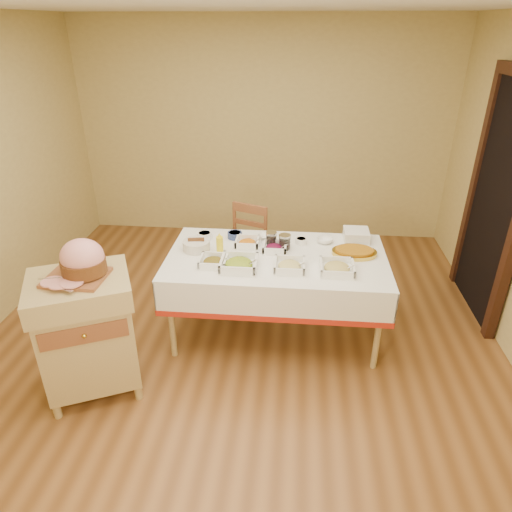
{
  "coord_description": "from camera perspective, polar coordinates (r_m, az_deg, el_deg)",
  "views": [
    {
      "loc": [
        0.44,
        -3.08,
        2.49
      ],
      "look_at": [
        0.14,
        0.2,
        0.8
      ],
      "focal_mm": 32.0,
      "sensor_mm": 36.0,
      "label": 1
    }
  ],
  "objects": [
    {
      "name": "serving_dish_b",
      "position": [
        3.59,
        -2.15,
        -0.96
      ],
      "size": [
        0.29,
        0.29,
        0.12
      ],
      "color": "white",
      "rests_on": "dining_table"
    },
    {
      "name": "bowl_small_imported",
      "position": [
        4.06,
        8.59,
        1.95
      ],
      "size": [
        0.15,
        0.15,
        0.04
      ],
      "primitive_type": "imported",
      "rotation": [
        0.0,
        0.0,
        -0.04
      ],
      "color": "white",
      "rests_on": "dining_table"
    },
    {
      "name": "preserve_jar_left",
      "position": [
        3.95,
        1.92,
        2.09
      ],
      "size": [
        0.1,
        0.1,
        0.12
      ],
      "color": "silver",
      "rests_on": "dining_table"
    },
    {
      "name": "serving_dish_d",
      "position": [
        3.6,
        10.09,
        -1.45
      ],
      "size": [
        0.26,
        0.26,
        0.1
      ],
      "color": "white",
      "rests_on": "dining_table"
    },
    {
      "name": "small_bowl_mid",
      "position": [
        4.1,
        -2.66,
        2.67
      ],
      "size": [
        0.13,
        0.13,
        0.06
      ],
      "color": "navy",
      "rests_on": "dining_table"
    },
    {
      "name": "ham_on_board",
      "position": [
        3.26,
        -20.95,
        -0.68
      ],
      "size": [
        0.42,
        0.4,
        0.27
      ],
      "color": "brown",
      "rests_on": "butcher_cart"
    },
    {
      "name": "room_shell",
      "position": [
        3.33,
        -2.67,
        6.17
      ],
      "size": [
        5.0,
        5.0,
        5.0
      ],
      "color": "brown",
      "rests_on": "ground"
    },
    {
      "name": "serving_dish_e",
      "position": [
        3.96,
        -1.08,
        1.7
      ],
      "size": [
        0.21,
        0.2,
        0.1
      ],
      "color": "white",
      "rests_on": "dining_table"
    },
    {
      "name": "mustard_bottle",
      "position": [
        3.82,
        -4.56,
        1.5
      ],
      "size": [
        0.06,
        0.06,
        0.18
      ],
      "color": "yellow",
      "rests_on": "dining_table"
    },
    {
      "name": "preserve_jar_right",
      "position": [
        3.89,
        3.61,
        1.68
      ],
      "size": [
        0.1,
        0.1,
        0.13
      ],
      "color": "silver",
      "rests_on": "dining_table"
    },
    {
      "name": "serving_dish_a",
      "position": [
        3.66,
        -5.34,
        -0.68
      ],
      "size": [
        0.22,
        0.22,
        0.1
      ],
      "color": "white",
      "rests_on": "dining_table"
    },
    {
      "name": "small_bowl_left",
      "position": [
        4.11,
        -6.44,
        2.58
      ],
      "size": [
        0.13,
        0.13,
        0.06
      ],
      "color": "white",
      "rests_on": "dining_table"
    },
    {
      "name": "serving_dish_f",
      "position": [
        3.87,
        2.35,
        1.08
      ],
      "size": [
        0.21,
        0.2,
        0.1
      ],
      "color": "white",
      "rests_on": "dining_table"
    },
    {
      "name": "butcher_cart",
      "position": [
        3.51,
        -20.38,
        -8.54
      ],
      "size": [
        0.84,
        0.79,
        0.95
      ],
      "color": "tan",
      "rests_on": "ground"
    },
    {
      "name": "bowl_white_imported",
      "position": [
        4.1,
        1.38,
        2.45
      ],
      "size": [
        0.16,
        0.16,
        0.03
      ],
      "primitive_type": "imported",
      "rotation": [
        0.0,
        0.0,
        0.18
      ],
      "color": "white",
      "rests_on": "dining_table"
    },
    {
      "name": "dining_table",
      "position": [
        3.87,
        2.55,
        -2.12
      ],
      "size": [
        1.82,
        1.02,
        0.76
      ],
      "color": "tan",
      "rests_on": "ground"
    },
    {
      "name": "small_bowl_right",
      "position": [
        4.01,
        5.66,
        1.92
      ],
      "size": [
        0.1,
        0.1,
        0.05
      ],
      "color": "white",
      "rests_on": "dining_table"
    },
    {
      "name": "brass_platter",
      "position": [
        3.9,
        12.19,
        0.5
      ],
      "size": [
        0.38,
        0.27,
        0.05
      ],
      "color": "gold",
      "rests_on": "dining_table"
    },
    {
      "name": "dining_chair",
      "position": [
        4.54,
        -1.54,
        0.71
      ],
      "size": [
        0.52,
        0.51,
        0.91
      ],
      "color": "brown",
      "rests_on": "ground"
    },
    {
      "name": "bread_basket",
      "position": [
        3.91,
        -7.46,
        1.35
      ],
      "size": [
        0.23,
        0.23,
        0.1
      ],
      "color": "silver",
      "rests_on": "dining_table"
    },
    {
      "name": "serving_dish_c",
      "position": [
        3.58,
        4.21,
        -1.21
      ],
      "size": [
        0.24,
        0.24,
        0.1
      ],
      "color": "white",
      "rests_on": "dining_table"
    },
    {
      "name": "doorway",
      "position": [
        4.56,
        27.95,
        6.36
      ],
      "size": [
        0.09,
        1.1,
        2.2
      ],
      "color": "black",
      "rests_on": "ground"
    },
    {
      "name": "plate_stack",
      "position": [
        4.16,
        12.41,
        2.59
      ],
      "size": [
        0.22,
        0.22,
        0.09
      ],
      "color": "white",
      "rests_on": "dining_table"
    }
  ]
}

